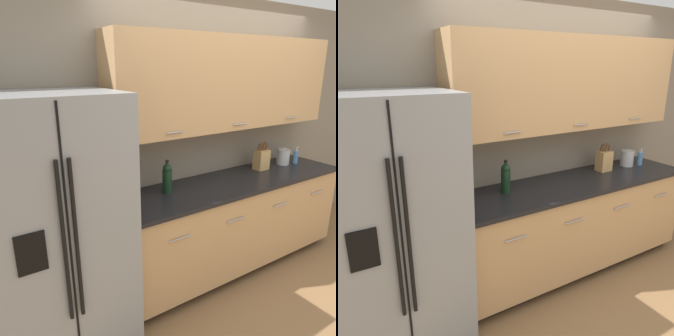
# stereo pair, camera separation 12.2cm
# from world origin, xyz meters

# --- Properties ---
(ground_plane) EXTENTS (14.00, 14.00, 0.00)m
(ground_plane) POSITION_xyz_m (0.00, 0.00, 0.00)
(ground_plane) COLOR olive
(wall_back) EXTENTS (10.00, 0.39, 2.60)m
(wall_back) POSITION_xyz_m (0.01, 1.13, 1.47)
(wall_back) COLOR gray
(wall_back) RESTS_ON ground_plane
(counter_unit) EXTENTS (2.46, 0.64, 0.93)m
(counter_unit) POSITION_xyz_m (0.03, 0.85, 0.47)
(counter_unit) COLOR black
(counter_unit) RESTS_ON ground_plane
(refrigerator) EXTENTS (0.94, 0.77, 1.83)m
(refrigerator) POSITION_xyz_m (-1.71, 0.79, 0.92)
(refrigerator) COLOR gray
(refrigerator) RESTS_ON ground_plane
(knife_block) EXTENTS (0.15, 0.11, 0.30)m
(knife_block) POSITION_xyz_m (0.48, 0.94, 1.04)
(knife_block) COLOR tan
(knife_block) RESTS_ON counter_unit
(wine_bottle) EXTENTS (0.08, 0.08, 0.29)m
(wine_bottle) POSITION_xyz_m (-0.71, 0.93, 1.07)
(wine_bottle) COLOR black
(wine_bottle) RESTS_ON counter_unit
(soap_dispenser) EXTENTS (0.06, 0.06, 0.18)m
(soap_dispenser) POSITION_xyz_m (0.98, 0.89, 1.01)
(soap_dispenser) COLOR #4C7FB2
(soap_dispenser) RESTS_ON counter_unit
(steel_canister) EXTENTS (0.14, 0.14, 0.19)m
(steel_canister) POSITION_xyz_m (0.83, 0.94, 1.02)
(steel_canister) COLOR #B7B7BA
(steel_canister) RESTS_ON counter_unit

